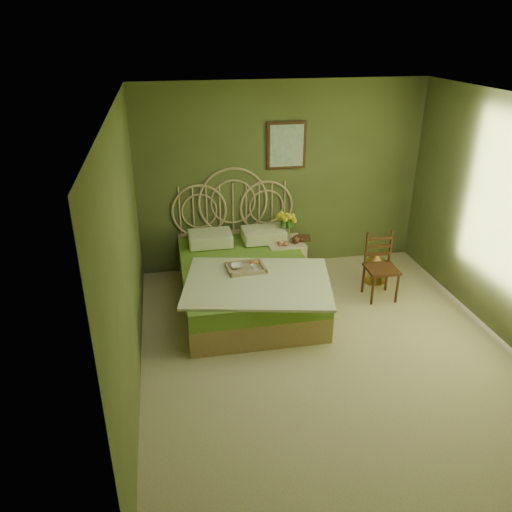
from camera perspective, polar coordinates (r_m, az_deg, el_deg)
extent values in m
plane|color=beige|center=(5.60, 8.17, -10.55)|extent=(4.50, 4.50, 0.00)
plane|color=silver|center=(4.62, 10.19, 16.76)|extent=(4.50, 4.50, 0.00)
plane|color=#5A6535|center=(7.00, 2.98, 8.93)|extent=(4.00, 0.00, 4.00)
plane|color=#5A6535|center=(4.71, -14.53, -0.06)|extent=(0.00, 4.50, 4.50)
cube|color=#32170D|center=(6.88, 3.49, 12.49)|extent=(0.54, 0.03, 0.64)
cube|color=silver|center=(6.86, 3.53, 12.46)|extent=(0.46, 0.01, 0.56)
cube|color=tan|center=(6.31, -1.08, -4.16)|extent=(1.57, 2.10, 0.31)
cube|color=olive|center=(6.19, -1.10, -2.04)|extent=(1.57, 2.10, 0.21)
cube|color=white|center=(5.73, 0.19, -3.03)|extent=(1.88, 1.58, 0.03)
cube|color=white|center=(6.73, -5.27, 2.01)|extent=(0.58, 0.42, 0.17)
cube|color=white|center=(6.82, 0.88, 2.47)|extent=(0.58, 0.42, 0.17)
cube|color=tan|center=(6.00, -1.17, -1.62)|extent=(0.47, 0.38, 0.04)
ellipsoid|color=#B77A38|center=(6.08, -0.20, -0.73)|extent=(0.12, 0.07, 0.05)
cube|color=beige|center=(6.93, 3.26, -0.34)|extent=(0.50, 0.50, 0.55)
cylinder|color=silver|center=(6.90, 3.50, 2.85)|extent=(0.10, 0.10, 0.18)
ellipsoid|color=tan|center=(6.85, 1.99, 2.37)|extent=(0.21, 0.11, 0.10)
sphere|color=#CF6C50|center=(6.64, 2.79, 1.46)|extent=(0.07, 0.07, 0.07)
sphere|color=#CF6C50|center=(6.64, 3.42, 1.44)|extent=(0.07, 0.07, 0.07)
cube|color=#32170D|center=(6.53, 14.15, -1.45)|extent=(0.39, 0.39, 0.04)
cylinder|color=#32170D|center=(6.43, 13.22, -3.84)|extent=(0.03, 0.03, 0.41)
cylinder|color=#32170D|center=(6.56, 15.84, -3.54)|extent=(0.03, 0.03, 0.41)
cylinder|color=#32170D|center=(6.69, 12.14, -2.53)|extent=(0.03, 0.03, 0.41)
cylinder|color=#32170D|center=(6.82, 14.68, -2.27)|extent=(0.03, 0.03, 0.41)
cube|color=#32170D|center=(6.57, 13.79, 0.93)|extent=(0.33, 0.04, 0.45)
cylinder|color=#AF7B38|center=(7.09, 13.35, -2.83)|extent=(0.28, 0.28, 0.01)
cylinder|color=#AF7B38|center=(7.02, 13.47, -1.74)|extent=(0.28, 0.28, 0.31)
cone|color=#AF7B38|center=(6.93, 13.64, -0.16)|extent=(0.28, 0.28, 0.11)
imported|color=#381E0F|center=(6.87, 4.73, 2.00)|extent=(0.21, 0.26, 0.02)
imported|color=#472819|center=(6.86, 4.74, 2.15)|extent=(0.24, 0.27, 0.02)
imported|color=white|center=(6.01, -2.19, -1.17)|extent=(0.16, 0.16, 0.04)
imported|color=white|center=(5.94, -0.31, -1.33)|extent=(0.08, 0.08, 0.07)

